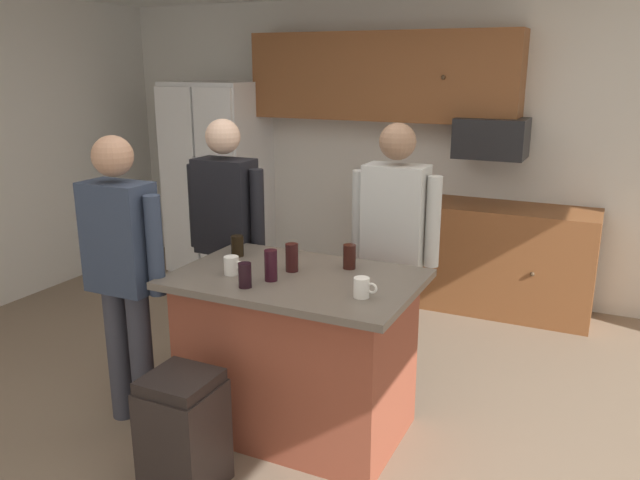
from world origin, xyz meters
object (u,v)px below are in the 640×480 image
(person_guest_left, at_px, (394,239))
(person_host_foreground, at_px, (227,229))
(microwave_over_range, at_px, (491,138))
(tumbler_amber, at_px, (271,265))
(refrigerator, at_px, (218,179))
(person_guest_right, at_px, (122,264))
(kitchen_island, at_px, (297,353))
(glass_dark_ale, at_px, (245,275))
(mug_blue_stoneware, at_px, (362,288))
(glass_pilsner, at_px, (237,246))
(mug_ceramic_white, at_px, (232,265))
(glass_short_whisky, at_px, (349,257))
(trash_bin, at_px, (184,433))
(glass_stout_tall, at_px, (292,257))

(person_guest_left, bearing_deg, person_host_foreground, -55.18)
(microwave_over_range, relative_size, tumbler_amber, 3.35)
(refrigerator, relative_size, person_guest_right, 1.12)
(kitchen_island, bearing_deg, glass_dark_ale, -119.04)
(glass_dark_ale, bearing_deg, kitchen_island, 60.96)
(person_guest_right, xyz_separation_m, mug_blue_stoneware, (1.35, 0.18, 0.01))
(person_guest_left, bearing_deg, microwave_over_range, -166.93)
(tumbler_amber, relative_size, glass_dark_ale, 1.29)
(glass_pilsner, relative_size, mug_ceramic_white, 1.00)
(person_guest_right, distance_m, mug_ceramic_white, 0.62)
(person_guest_right, relative_size, mug_ceramic_white, 13.50)
(person_guest_right, height_order, glass_short_whisky, person_guest_right)
(glass_short_whisky, bearing_deg, microwave_over_range, 81.06)
(microwave_over_range, xyz_separation_m, person_guest_left, (-0.25, -1.64, -0.47))
(refrigerator, relative_size, trash_bin, 3.06)
(microwave_over_range, bearing_deg, refrigerator, -177.40)
(kitchen_island, height_order, mug_ceramic_white, mug_ceramic_white)
(glass_stout_tall, bearing_deg, tumbler_amber, -97.89)
(mug_ceramic_white, bearing_deg, person_guest_right, -160.84)
(kitchen_island, distance_m, trash_bin, 0.78)
(refrigerator, bearing_deg, glass_short_whisky, -41.95)
(refrigerator, distance_m, glass_dark_ale, 3.18)
(tumbler_amber, distance_m, mug_ceramic_white, 0.24)
(tumbler_amber, distance_m, glass_stout_tall, 0.19)
(tumbler_amber, height_order, trash_bin, tumbler_amber)
(mug_ceramic_white, height_order, glass_short_whisky, glass_short_whisky)
(person_guest_right, xyz_separation_m, glass_stout_tall, (0.85, 0.40, 0.04))
(refrigerator, distance_m, person_host_foreground, 2.18)
(glass_stout_tall, height_order, mug_blue_stoneware, glass_stout_tall)
(person_guest_left, xyz_separation_m, tumbler_amber, (-0.38, -0.88, 0.03))
(tumbler_amber, bearing_deg, trash_bin, -105.80)
(person_guest_left, relative_size, tumbler_amber, 10.15)
(glass_dark_ale, bearing_deg, microwave_over_range, 75.27)
(glass_short_whisky, bearing_deg, kitchen_island, -131.21)
(refrigerator, bearing_deg, kitchen_island, -47.93)
(microwave_over_range, bearing_deg, tumbler_amber, -104.11)
(person_host_foreground, distance_m, glass_short_whisky, 1.02)
(tumbler_amber, relative_size, glass_stout_tall, 1.07)
(tumbler_amber, bearing_deg, kitchen_island, 56.31)
(tumbler_amber, bearing_deg, glass_stout_tall, 82.11)
(refrigerator, xyz_separation_m, glass_dark_ale, (1.90, -2.55, 0.06))
(mug_blue_stoneware, bearing_deg, microwave_over_range, 87.63)
(tumbler_amber, bearing_deg, mug_blue_stoneware, -2.94)
(glass_dark_ale, relative_size, trash_bin, 0.21)
(mug_ceramic_white, bearing_deg, glass_stout_tall, 35.73)
(person_guest_left, relative_size, mug_ceramic_white, 13.69)
(refrigerator, xyz_separation_m, person_host_foreground, (1.27, -1.77, 0.05))
(refrigerator, distance_m, mug_blue_stoneware, 3.48)
(person_guest_right, height_order, person_guest_left, person_guest_left)
(person_guest_right, xyz_separation_m, mug_ceramic_white, (0.59, 0.20, 0.01))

